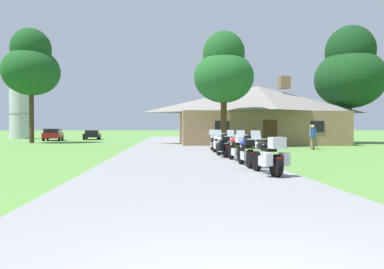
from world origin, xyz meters
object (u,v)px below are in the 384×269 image
motorcycle_white_fifth_in_row (219,143)px  tree_left_far (31,65)px  bystander_tan_shirt_near_lodge (311,135)px  motorcycle_black_nearest_to_camera (269,156)px  motorcycle_silver_fourth_in_row (223,145)px  motorcycle_red_third_in_row (237,148)px  motorcycle_blue_second_in_row (246,151)px  parked_red_suv_far_left (53,134)px  motorcycle_green_farthest_in_row (213,142)px  tree_right_of_lodge (350,71)px  bystander_blue_shirt_beside_signpost (313,136)px  metal_silo_distant (21,111)px  tree_by_lodge_front (224,71)px  parked_black_sedan_far_left (92,135)px

motorcycle_white_fifth_in_row → tree_left_far: 23.98m
motorcycle_white_fifth_in_row → bystander_tan_shirt_near_lodge: size_ratio=1.24×
motorcycle_black_nearest_to_camera → motorcycle_silver_fourth_in_row: 6.60m
motorcycle_black_nearest_to_camera → motorcycle_red_third_in_row: size_ratio=1.00×
motorcycle_blue_second_in_row → parked_red_suv_far_left: 34.43m
bystander_tan_shirt_near_lodge → motorcycle_green_farthest_in_row: bearing=132.2°
motorcycle_white_fifth_in_row → tree_right_of_lodge: (14.76, 13.73, 6.35)m
bystander_blue_shirt_beside_signpost → metal_silo_distant: 41.21m
tree_by_lodge_front → parked_black_sedan_far_left: bearing=122.6°
motorcycle_blue_second_in_row → motorcycle_silver_fourth_in_row: same height
tree_left_far → tree_by_lodge_front: (17.21, -10.46, -2.03)m
tree_left_far → parked_black_sedan_far_left: 13.36m
motorcycle_green_farthest_in_row → metal_silo_distant: (-23.01, 29.78, 3.23)m
motorcycle_blue_second_in_row → tree_left_far: size_ratio=0.19×
motorcycle_white_fifth_in_row → metal_silo_distant: bearing=119.9°
motorcycle_blue_second_in_row → tree_left_far: (-15.94, 23.16, 6.98)m
tree_by_lodge_front → parked_red_suv_far_left: (-17.41, 17.71, -4.79)m
motorcycle_silver_fourth_in_row → parked_black_sedan_far_left: bearing=106.7°
motorcycle_black_nearest_to_camera → motorcycle_red_third_in_row: bearing=83.3°
motorcycle_red_third_in_row → motorcycle_silver_fourth_in_row: (-0.19, 2.25, -0.01)m
motorcycle_black_nearest_to_camera → tree_right_of_lodge: tree_right_of_lodge is taller
motorcycle_white_fifth_in_row → motorcycle_green_farthest_in_row: size_ratio=1.00×
bystander_tan_shirt_near_lodge → parked_red_suv_far_left: (-23.54, 18.49, -0.17)m
tree_right_of_lodge → parked_red_suv_far_left: size_ratio=2.33×
metal_silo_distant → bystander_blue_shirt_beside_signpost: bearing=-43.2°
motorcycle_black_nearest_to_camera → tree_left_far: (-16.08, 25.47, 6.99)m
tree_right_of_lodge → motorcycle_black_nearest_to_camera: bearing=-122.8°
motorcycle_silver_fourth_in_row → parked_red_suv_far_left: size_ratio=0.43×
motorcycle_white_fifth_in_row → tree_right_of_lodge: 21.14m
tree_left_far → tree_by_lodge_front: tree_left_far is taller
motorcycle_black_nearest_to_camera → tree_right_of_lodge: (14.63, 22.72, 6.35)m
tree_by_lodge_front → tree_left_far: bearing=148.7°
motorcycle_green_farthest_in_row → tree_right_of_lodge: 19.78m
motorcycle_white_fifth_in_row → parked_black_sedan_far_left: 29.98m
motorcycle_green_farthest_in_row → parked_black_sedan_far_left: bearing=117.9°
motorcycle_blue_second_in_row → parked_red_suv_far_left: parked_red_suv_far_left is taller
motorcycle_red_third_in_row → bystander_blue_shirt_beside_signpost: bystander_blue_shirt_beside_signpost is taller
motorcycle_silver_fourth_in_row → bystander_blue_shirt_beside_signpost: bearing=35.7°
motorcycle_black_nearest_to_camera → metal_silo_distant: (-23.15, 40.97, 3.24)m
motorcycle_blue_second_in_row → motorcycle_green_farthest_in_row: 8.88m
tree_right_of_lodge → metal_silo_distant: 42.07m
motorcycle_blue_second_in_row → bystander_tan_shirt_near_lodge: bearing=57.5°
motorcycle_black_nearest_to_camera → motorcycle_white_fifth_in_row: 8.99m
motorcycle_silver_fourth_in_row → tree_by_lodge_front: 9.86m
bystander_tan_shirt_near_lodge → tree_right_of_lodge: bearing=-21.1°
motorcycle_green_farthest_in_row → bystander_tan_shirt_near_lodge: bearing=24.1°
motorcycle_white_fifth_in_row → tree_right_of_lodge: size_ratio=0.18×
motorcycle_blue_second_in_row → parked_red_suv_far_left: bearing=117.3°
motorcycle_red_third_in_row → motorcycle_green_farthest_in_row: (-0.07, 6.84, 0.00)m
bystander_tan_shirt_near_lodge → tree_right_of_lodge: 12.74m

